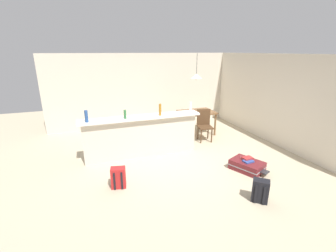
% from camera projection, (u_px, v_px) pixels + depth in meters
% --- Properties ---
extents(ground_plane, '(13.00, 13.00, 0.05)m').
position_uv_depth(ground_plane, '(177.00, 160.00, 5.82)').
color(ground_plane, '#BCAD8E').
extents(wall_back, '(6.60, 0.10, 2.50)m').
position_uv_depth(wall_back, '(145.00, 90.00, 8.16)').
color(wall_back, beige).
rests_on(wall_back, ground_plane).
extents(wall_right, '(0.10, 6.00, 2.50)m').
position_uv_depth(wall_right, '(273.00, 99.00, 6.67)').
color(wall_right, beige).
rests_on(wall_right, ground_plane).
extents(partition_half_wall, '(2.80, 0.20, 1.01)m').
position_uv_depth(partition_half_wall, '(142.00, 138.00, 5.80)').
color(partition_half_wall, beige).
rests_on(partition_half_wall, ground_plane).
extents(bar_countertop, '(2.96, 0.40, 0.05)m').
position_uv_depth(bar_countertop, '(141.00, 117.00, 5.64)').
color(bar_countertop, white).
rests_on(bar_countertop, partition_half_wall).
extents(bottle_blue, '(0.07, 0.07, 0.27)m').
position_uv_depth(bottle_blue, '(86.00, 116.00, 5.14)').
color(bottle_blue, '#284C89').
rests_on(bottle_blue, bar_countertop).
extents(bottle_green, '(0.06, 0.06, 0.21)m').
position_uv_depth(bottle_green, '(125.00, 114.00, 5.41)').
color(bottle_green, '#2D6B38').
rests_on(bottle_green, bar_countertop).
extents(bottle_amber, '(0.06, 0.06, 0.29)m').
position_uv_depth(bottle_amber, '(160.00, 110.00, 5.67)').
color(bottle_amber, '#9E661E').
rests_on(bottle_amber, bar_countertop).
extents(bottle_white, '(0.06, 0.06, 0.28)m').
position_uv_depth(bottle_white, '(190.00, 107.00, 5.93)').
color(bottle_white, silver).
rests_on(bottle_white, bar_countertop).
extents(dining_table, '(1.10, 0.80, 0.74)m').
position_uv_depth(dining_table, '(197.00, 114.00, 7.38)').
color(dining_table, brown).
rests_on(dining_table, ground_plane).
extents(dining_chair_near_partition, '(0.46, 0.46, 0.93)m').
position_uv_depth(dining_chair_near_partition, '(204.00, 123.00, 6.89)').
color(dining_chair_near_partition, '#4C331E').
rests_on(dining_chair_near_partition, ground_plane).
extents(pendant_lamp, '(0.34, 0.34, 0.77)m').
position_uv_depth(pendant_lamp, '(196.00, 76.00, 7.01)').
color(pendant_lamp, black).
extents(suitcase_flat_maroon, '(0.74, 0.89, 0.22)m').
position_uv_depth(suitcase_flat_maroon, '(247.00, 166.00, 5.23)').
color(suitcase_flat_maroon, maroon).
rests_on(suitcase_flat_maroon, ground_plane).
extents(backpack_red, '(0.31, 0.29, 0.42)m').
position_uv_depth(backpack_red, '(118.00, 178.00, 4.55)').
color(backpack_red, red).
rests_on(backpack_red, ground_plane).
extents(backpack_black, '(0.34, 0.34, 0.42)m').
position_uv_depth(backpack_black, '(260.00, 191.00, 4.12)').
color(backpack_black, black).
rests_on(backpack_black, ground_plane).
extents(book_stack, '(0.28, 0.26, 0.07)m').
position_uv_depth(book_stack, '(248.00, 160.00, 5.19)').
color(book_stack, '#334C99').
rests_on(book_stack, suitcase_flat_maroon).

